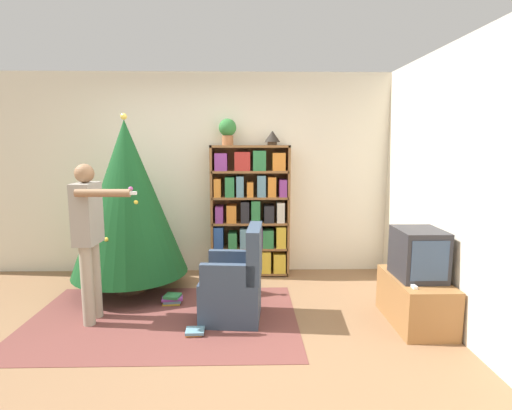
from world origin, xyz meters
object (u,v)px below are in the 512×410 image
Objects in this scene: television at (418,254)px; potted_plant at (228,130)px; standing_person at (89,231)px; bookshelf at (251,212)px; armchair at (235,287)px; christmas_tree at (128,198)px; table_lamp at (272,137)px.

potted_plant is at bearing 140.77° from television.
television is 1.47× the size of potted_plant.
standing_person is (-3.07, 0.12, 0.21)m from television.
bookshelf is 5.10× the size of potted_plant.
potted_plant is (-0.12, 1.35, 1.55)m from armchair.
bookshelf is at bearing 136.08° from television.
christmas_tree is 1.34× the size of standing_person.
christmas_tree is 6.16× the size of potted_plant.
christmas_tree is 2.20× the size of armchair.
television is 2.65m from potted_plant.
bookshelf is 8.39× the size of table_lamp.
bookshelf is 2.05m from standing_person.
potted_plant is 0.57m from table_lamp.
potted_plant reaches higher than table_lamp.
standing_person is (-0.13, -0.81, -0.19)m from christmas_tree.
table_lamp is (0.44, 1.35, 1.46)m from armchair.
table_lamp is at bearing 129.69° from standing_person.
potted_plant reaches higher than bookshelf.
potted_plant is (-1.84, 1.50, 1.19)m from television.
standing_person is at bearing 177.84° from television.
christmas_tree is at bearing 162.58° from television.
bookshelf reaches higher than armchair.
television is 3.11m from christmas_tree.
television is at bearing -39.23° from potted_plant.
standing_person is 7.57× the size of table_lamp.
armchair is 0.61× the size of standing_person.
television is 1.75m from armchair.
armchair is (-0.16, -1.35, -0.51)m from bookshelf.
television is 0.52× the size of armchair.
standing_person is at bearing -99.17° from christmas_tree.
bookshelf is at bearing -1.69° from potted_plant.
television is 2.41× the size of table_lamp.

